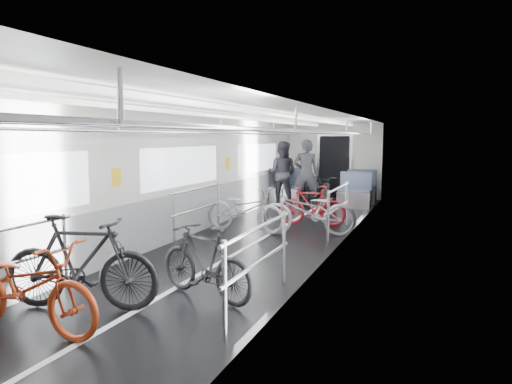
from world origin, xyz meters
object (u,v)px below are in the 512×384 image
bike_right_near (205,262)px  bike_right_mid (308,211)px  person_seated (282,173)px  bike_aisle (326,193)px  bike_left_mid (81,263)px  bike_left_far (245,209)px  bike_right_far (312,206)px  bike_left_near (27,286)px  person_standing (306,174)px

bike_right_near → bike_right_mid: (0.21, 3.94, 0.04)m
person_seated → bike_right_near: bearing=100.7°
bike_right_mid → bike_aisle: (-0.42, 3.42, -0.04)m
bike_left_mid → bike_right_mid: bearing=-30.9°
bike_left_far → bike_aisle: bike_left_far is taller
bike_right_far → bike_aisle: size_ratio=0.84×
bike_left_near → bike_right_far: bike_left_near is taller
bike_right_near → bike_aisle: 7.37m
bike_aisle → bike_right_mid: bearing=-89.6°
bike_left_far → bike_aisle: bearing=-8.1°
bike_right_mid → person_standing: (-1.02, 3.52, 0.45)m
person_standing → bike_aisle: bearing=158.0°
bike_left_near → person_standing: 9.02m
bike_right_mid → bike_aisle: size_ratio=1.08×
bike_aisle → bike_right_far: bearing=-91.0°
bike_left_mid → bike_right_near: (1.13, 0.85, -0.09)m
bike_left_mid → person_seated: 8.67m
bike_right_mid → person_standing: person_standing is taller
bike_left_mid → bike_right_mid: 4.98m
bike_right_far → person_seated: bearing=-156.5°
person_standing → bike_left_near: bearing=75.0°
bike_left_far → bike_right_far: size_ratio=1.20×
bike_right_mid → person_standing: bearing=180.0°
bike_left_far → bike_right_near: bike_left_far is taller
bike_left_mid → bike_right_far: (1.16, 5.85, -0.10)m
bike_left_mid → bike_right_far: bearing=-26.4°
person_standing → bike_right_near: bearing=83.6°
bike_right_near → person_seated: size_ratio=0.83×
bike_left_mid → bike_left_near: bearing=159.4°
bike_left_mid → bike_left_far: bearing=-15.6°
bike_left_mid → person_standing: person_standing is taller
bike_right_far → bike_aisle: (-0.23, 2.36, 0.02)m
bike_left_mid → person_seated: person_seated is taller
bike_left_mid → bike_aisle: (0.92, 8.21, -0.08)m
bike_left_near → bike_right_mid: bearing=-14.2°
bike_left_far → bike_aisle: 3.65m
bike_right_near → bike_right_mid: size_ratio=0.80×
bike_aisle → person_seated: (-1.41, 0.44, 0.46)m
person_standing → person_seated: (-0.81, 0.34, -0.03)m
bike_left_mid → person_seated: (-0.49, 8.65, 0.37)m
bike_left_near → bike_left_mid: bearing=-5.2°
bike_left_near → bike_right_mid: (1.41, 5.48, 0.02)m
bike_left_mid → bike_right_near: bike_left_mid is taller
person_seated → bike_right_far: bearing=119.4°
bike_left_near → person_standing: size_ratio=0.95×
bike_right_mid → bike_aisle: bike_right_mid is taller
bike_right_mid → person_seated: size_ratio=1.04×
bike_left_far → person_seated: 4.04m
bike_right_mid → bike_aisle: bearing=170.8°
bike_right_near → person_standing: person_standing is taller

